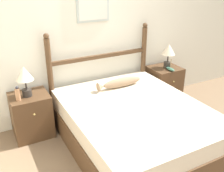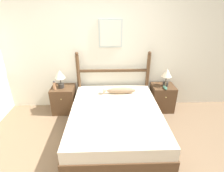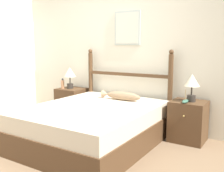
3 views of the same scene
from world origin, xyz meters
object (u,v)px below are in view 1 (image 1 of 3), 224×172
at_px(nightstand_left, 31,115).
at_px(model_boat, 170,69).
at_px(bed, 135,125).
at_px(fish_pillow, 120,83).
at_px(bottle, 18,94).
at_px(table_lamp_left, 25,76).
at_px(nightstand_right, 164,84).
at_px(table_lamp_right, 168,52).

bearing_deg(nightstand_left, model_boat, -3.73).
height_order(bed, fish_pillow, fish_pillow).
relative_size(bed, bottle, 10.52).
bearing_deg(bottle, table_lamp_left, 31.53).
height_order(nightstand_right, fish_pillow, fish_pillow).
xyz_separation_m(table_lamp_left, model_boat, (2.13, -0.12, -0.24)).
height_order(bottle, fish_pillow, bottle).
height_order(nightstand_right, model_boat, model_boat).
xyz_separation_m(nightstand_left, table_lamp_left, (-0.02, -0.02, 0.55)).
relative_size(nightstand_left, bottle, 3.09).
bearing_deg(nightstand_right, model_boat, -95.69).
relative_size(nightstand_right, model_boat, 3.10).
bearing_deg(nightstand_right, fish_pillow, -166.65).
xyz_separation_m(bed, fish_pillow, (0.10, 0.56, 0.33)).
bearing_deg(bottle, model_boat, -1.27).
bearing_deg(nightstand_left, bottle, -146.22).
distance_m(bottle, model_boat, 2.25).
xyz_separation_m(bed, table_lamp_right, (1.10, 0.78, 0.57)).
bearing_deg(nightstand_right, bed, -143.50).
height_order(table_lamp_left, table_lamp_right, same).
relative_size(nightstand_left, table_lamp_left, 1.50).
relative_size(nightstand_left, fish_pillow, 0.87).
distance_m(nightstand_left, nightstand_right, 2.13).
height_order(nightstand_left, fish_pillow, fish_pillow).
distance_m(bed, nightstand_left, 1.33).
bearing_deg(bottle, fish_pillow, -6.18).
bearing_deg(table_lamp_left, bed, -35.48).
distance_m(table_lamp_right, fish_pillow, 1.05).
bearing_deg(table_lamp_left, fish_pillow, -10.14).
xyz_separation_m(nightstand_right, table_lamp_right, (0.03, -0.01, 0.55)).
height_order(model_boat, fish_pillow, model_boat).
distance_m(nightstand_left, bottle, 0.40).
bearing_deg(nightstand_right, bottle, -177.76).
relative_size(bottle, model_boat, 1.00).
xyz_separation_m(nightstand_right, model_boat, (-0.01, -0.14, 0.31)).
bearing_deg(bed, nightstand_left, 143.50).
bearing_deg(bed, model_boat, 31.74).
bearing_deg(model_boat, table_lamp_left, 176.76).
bearing_deg(bed, table_lamp_left, 144.52).
height_order(nightstand_left, nightstand_right, same).
xyz_separation_m(table_lamp_right, fish_pillow, (-0.99, -0.22, -0.24)).
relative_size(table_lamp_left, fish_pillow, 0.58).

